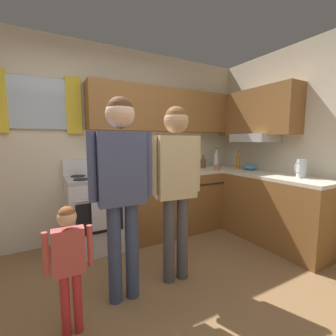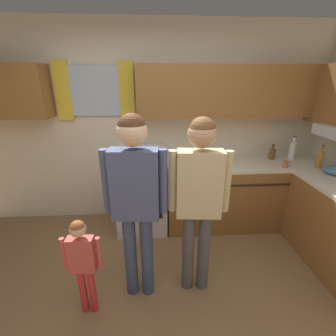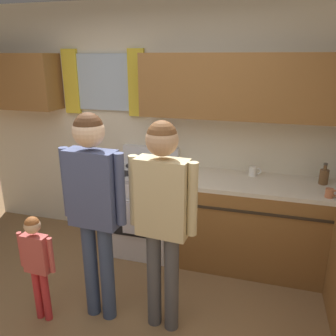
{
  "view_description": "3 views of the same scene",
  "coord_description": "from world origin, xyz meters",
  "px_view_note": "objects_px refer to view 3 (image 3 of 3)",
  "views": [
    {
      "loc": [
        -0.68,
        -1.32,
        1.35
      ],
      "look_at": [
        0.57,
        0.93,
        1.03
      ],
      "focal_mm": 24.54,
      "sensor_mm": 36.0,
      "label": 1
    },
    {
      "loc": [
        0.03,
        -1.22,
        1.9
      ],
      "look_at": [
        0.16,
        0.86,
        1.1
      ],
      "focal_mm": 24.59,
      "sensor_mm": 36.0,
      "label": 2
    },
    {
      "loc": [
        1.04,
        -1.61,
        2.05
      ],
      "look_at": [
        0.4,
        0.63,
        1.27
      ],
      "focal_mm": 36.12,
      "sensor_mm": 36.0,
      "label": 3
    }
  ],
  "objects_px": {
    "stove_oven": "(144,209)",
    "adult_holding_child": "(93,197)",
    "adult_in_plaid": "(162,206)",
    "small_child": "(37,257)",
    "cup_terracotta": "(330,193)",
    "bottle_squat_brown": "(324,176)",
    "mug_ceramic_white": "(253,171)"
  },
  "relations": [
    {
      "from": "cup_terracotta",
      "to": "stove_oven",
      "type": "bearing_deg",
      "value": 173.08
    },
    {
      "from": "adult_in_plaid",
      "to": "stove_oven",
      "type": "bearing_deg",
      "value": 116.77
    },
    {
      "from": "stove_oven",
      "to": "adult_holding_child",
      "type": "distance_m",
      "value": 1.24
    },
    {
      "from": "small_child",
      "to": "bottle_squat_brown",
      "type": "bearing_deg",
      "value": 32.37
    },
    {
      "from": "stove_oven",
      "to": "mug_ceramic_white",
      "type": "xyz_separation_m",
      "value": [
        1.12,
        0.18,
        0.48
      ]
    },
    {
      "from": "stove_oven",
      "to": "adult_holding_child",
      "type": "height_order",
      "value": "adult_holding_child"
    },
    {
      "from": "stove_oven",
      "to": "mug_ceramic_white",
      "type": "relative_size",
      "value": 8.76
    },
    {
      "from": "mug_ceramic_white",
      "to": "adult_holding_child",
      "type": "xyz_separation_m",
      "value": [
        -1.1,
        -1.27,
        0.11
      ]
    },
    {
      "from": "stove_oven",
      "to": "adult_in_plaid",
      "type": "xyz_separation_m",
      "value": [
        0.54,
        -1.07,
        0.57
      ]
    },
    {
      "from": "cup_terracotta",
      "to": "mug_ceramic_white",
      "type": "bearing_deg",
      "value": 149.18
    },
    {
      "from": "stove_oven",
      "to": "adult_in_plaid",
      "type": "relative_size",
      "value": 0.67
    },
    {
      "from": "stove_oven",
      "to": "bottle_squat_brown",
      "type": "distance_m",
      "value": 1.84
    },
    {
      "from": "bottle_squat_brown",
      "to": "adult_in_plaid",
      "type": "xyz_separation_m",
      "value": [
        -1.23,
        -1.18,
        0.06
      ]
    },
    {
      "from": "adult_in_plaid",
      "to": "small_child",
      "type": "bearing_deg",
      "value": -168.19
    },
    {
      "from": "adult_in_plaid",
      "to": "bottle_squat_brown",
      "type": "bearing_deg",
      "value": 43.98
    },
    {
      "from": "adult_holding_child",
      "to": "cup_terracotta",
      "type": "bearing_deg",
      "value": 26.54
    },
    {
      "from": "adult_holding_child",
      "to": "small_child",
      "type": "height_order",
      "value": "adult_holding_child"
    },
    {
      "from": "mug_ceramic_white",
      "to": "cup_terracotta",
      "type": "xyz_separation_m",
      "value": [
        0.65,
        -0.39,
        -0.01
      ]
    },
    {
      "from": "adult_holding_child",
      "to": "adult_in_plaid",
      "type": "bearing_deg",
      "value": 2.91
    },
    {
      "from": "adult_holding_child",
      "to": "stove_oven",
      "type": "bearing_deg",
      "value": 90.72
    },
    {
      "from": "stove_oven",
      "to": "small_child",
      "type": "height_order",
      "value": "stove_oven"
    },
    {
      "from": "mug_ceramic_white",
      "to": "small_child",
      "type": "distance_m",
      "value": 2.14
    },
    {
      "from": "adult_holding_child",
      "to": "adult_in_plaid",
      "type": "relative_size",
      "value": 1.02
    },
    {
      "from": "small_child",
      "to": "stove_oven",
      "type": "bearing_deg",
      "value": 71.76
    },
    {
      "from": "stove_oven",
      "to": "small_child",
      "type": "distance_m",
      "value": 1.34
    },
    {
      "from": "cup_terracotta",
      "to": "small_child",
      "type": "bearing_deg",
      "value": -154.35
    },
    {
      "from": "mug_ceramic_white",
      "to": "cup_terracotta",
      "type": "bearing_deg",
      "value": -30.82
    },
    {
      "from": "cup_terracotta",
      "to": "adult_in_plaid",
      "type": "distance_m",
      "value": 1.5
    },
    {
      "from": "stove_oven",
      "to": "mug_ceramic_white",
      "type": "height_order",
      "value": "stove_oven"
    },
    {
      "from": "mug_ceramic_white",
      "to": "small_child",
      "type": "xyz_separation_m",
      "value": [
        -1.54,
        -1.44,
        -0.37
      ]
    },
    {
      "from": "bottle_squat_brown",
      "to": "adult_in_plaid",
      "type": "distance_m",
      "value": 1.71
    },
    {
      "from": "cup_terracotta",
      "to": "small_child",
      "type": "distance_m",
      "value": 2.46
    }
  ]
}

